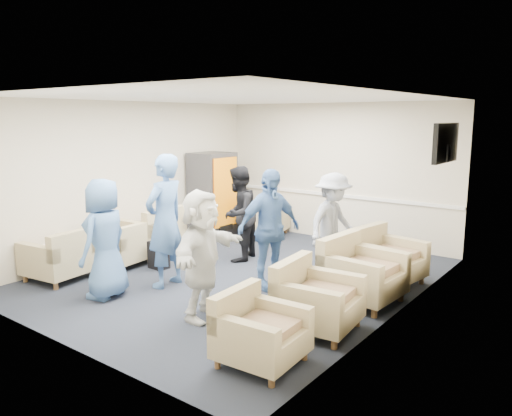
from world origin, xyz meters
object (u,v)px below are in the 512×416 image
Objects in this scene: armchair_left_far at (152,235)px; person_front_right at (202,254)px; armchair_right_midnear at (314,301)px; person_back_right at (333,223)px; armchair_corner at (264,220)px; person_mid_right at (269,229)px; armchair_right_midfar at (359,275)px; armchair_left_near at (61,259)px; armchair_right_far at (384,260)px; person_back_left at (239,214)px; armchair_left_mid at (125,247)px; armchair_right_near at (257,334)px; person_front_left at (105,239)px; vending_machine at (213,195)px; person_mid_left at (165,221)px.

armchair_left_far is 0.61× the size of person_front_right.
person_back_right is (-0.90, 2.09, 0.45)m from armchair_right_midnear.
person_mid_right is (1.94, -2.54, 0.53)m from armchair_corner.
armchair_left_near is at bearing 119.45° from armchair_right_midfar.
armchair_left_near is at bearing 140.64° from person_back_right.
armchair_right_midfar reaches higher than armchair_right_far.
person_front_right is (1.22, -2.20, -0.02)m from person_back_left.
armchair_left_near is at bearing 80.85° from person_front_right.
armchair_right_midfar is (3.80, 0.83, 0.06)m from armchair_left_mid.
person_mid_right reaches higher than armchair_right_midfar.
armchair_left_far is at bearing 114.00° from armchair_right_far.
person_front_left reaches higher than armchair_right_near.
armchair_right_far reaches higher than armchair_corner.
armchair_right_midnear is at bearing 40.04° from person_back_left.
vending_machine is 3.70m from person_front_left.
person_mid_right is at bearing -15.29° from person_front_right.
armchair_left_far is at bearing 108.26° from person_mid_right.
person_back_right reaches higher than armchair_left_far.
armchair_right_near is 1.03m from armchair_right_midnear.
armchair_right_midfar is 4.35m from vending_machine.
armchair_left_near is 0.59× the size of person_front_right.
armchair_right_midfar is at bearing 61.84° from person_back_left.
armchair_left_near is 1.15× the size of armchair_right_near.
armchair_left_far is 0.99× the size of armchair_right_midfar.
armchair_left_mid is at bearing 6.16° from armchair_left_far.
armchair_corner is 3.49m from person_mid_left.
armchair_corner is (0.59, 3.09, 0.03)m from armchair_left_mid.
person_front_right reaches higher than armchair_right_far.
armchair_corner is 0.65× the size of person_front_right.
person_back_left reaches higher than person_back_right.
armchair_left_far is (0.05, 1.74, 0.04)m from armchair_left_near.
armchair_right_midnear is 0.58× the size of person_back_left.
armchair_corner is 0.60× the size of vending_machine.
vending_machine is at bearing 179.44° from armchair_left_mid.
armchair_left_near is 3.52m from vending_machine.
person_front_right is at bearing 62.18° from person_mid_left.
armchair_corner is (0.69, 2.41, -0.04)m from armchair_left_far.
person_front_left is at bearing 29.41° from armchair_left_far.
vending_machine reaches higher than armchair_right_midnear.
person_mid_left is at bearing 143.40° from person_front_left.
person_back_right is (2.29, -1.31, 0.45)m from armchair_corner.
person_back_right is 2.61m from person_front_right.
armchair_corner is at bearing 163.46° from armchair_left_mid.
person_front_right is at bearing 105.67° from armchair_right_midnear.
person_back_right is at bearing 130.72° from person_front_left.
person_mid_left reaches higher than armchair_left_mid.
armchair_right_far is 3.25m from person_mid_left.
armchair_right_near is 0.82× the size of armchair_right_far.
person_front_left is 0.95× the size of person_mid_right.
person_back_right is at bearing 116.02° from armchair_left_mid.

